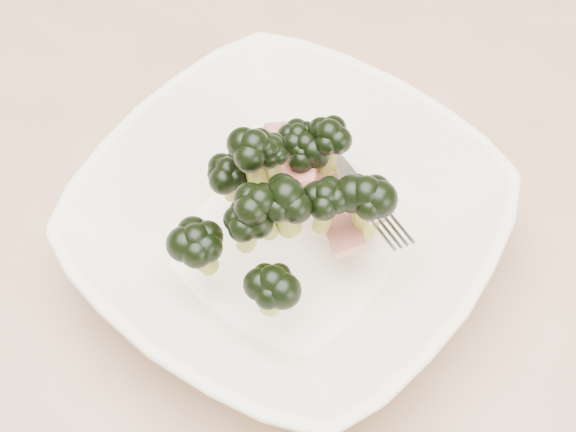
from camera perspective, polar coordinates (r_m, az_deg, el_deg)
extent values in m
cube|color=tan|center=(0.64, -6.45, -2.35)|extent=(1.20, 0.80, 0.04)
cylinder|color=tan|center=(1.34, -18.03, 10.14)|extent=(0.06, 0.06, 0.71)
imported|color=#EFE6CB|center=(0.59, 0.00, -0.78)|extent=(0.34, 0.34, 0.07)
cylinder|color=olive|center=(0.59, 1.24, 4.15)|extent=(0.02, 0.01, 0.03)
ellipsoid|color=black|center=(0.58, 1.27, 5.17)|extent=(0.03, 0.03, 0.02)
cylinder|color=olive|center=(0.59, -4.18, 2.25)|extent=(0.02, 0.01, 0.03)
ellipsoid|color=black|center=(0.58, -4.29, 3.28)|extent=(0.03, 0.03, 0.03)
cylinder|color=olive|center=(0.57, -2.34, 3.35)|extent=(0.02, 0.02, 0.05)
ellipsoid|color=black|center=(0.55, -2.44, 5.08)|extent=(0.04, 0.04, 0.03)
cylinder|color=olive|center=(0.55, 2.61, 0.20)|extent=(0.02, 0.02, 0.04)
ellipsoid|color=black|center=(0.53, 2.70, 1.47)|extent=(0.03, 0.03, 0.03)
cylinder|color=olive|center=(0.59, 1.40, 3.50)|extent=(0.02, 0.01, 0.03)
ellipsoid|color=black|center=(0.58, 1.43, 4.48)|extent=(0.03, 0.03, 0.02)
cylinder|color=olive|center=(0.56, 5.33, 0.02)|extent=(0.02, 0.02, 0.05)
ellipsoid|color=black|center=(0.54, 5.56, 1.65)|extent=(0.04, 0.04, 0.03)
cylinder|color=olive|center=(0.60, 2.83, 4.24)|extent=(0.01, 0.03, 0.05)
ellipsoid|color=black|center=(0.58, 2.95, 5.93)|extent=(0.03, 0.03, 0.03)
cylinder|color=olive|center=(0.54, -1.06, -5.82)|extent=(0.02, 0.01, 0.04)
ellipsoid|color=black|center=(0.52, -1.10, -4.69)|extent=(0.04, 0.04, 0.03)
cylinder|color=olive|center=(0.54, -1.91, -0.25)|extent=(0.02, 0.02, 0.04)
ellipsoid|color=black|center=(0.52, -1.98, 1.11)|extent=(0.04, 0.04, 0.03)
cylinder|color=olive|center=(0.54, -0.13, 0.12)|extent=(0.02, 0.02, 0.04)
ellipsoid|color=black|center=(0.52, -0.14, 1.48)|extent=(0.04, 0.04, 0.03)
cylinder|color=olive|center=(0.55, -2.76, -1.38)|extent=(0.02, 0.02, 0.04)
ellipsoid|color=black|center=(0.53, -2.87, 0.01)|extent=(0.03, 0.03, 0.03)
cylinder|color=olive|center=(0.60, 0.69, 4.54)|extent=(0.02, 0.01, 0.04)
ellipsoid|color=black|center=(0.58, 0.71, 5.80)|extent=(0.03, 0.03, 0.02)
cylinder|color=olive|center=(0.57, -1.13, 3.45)|extent=(0.01, 0.02, 0.04)
ellipsoid|color=black|center=(0.55, -1.17, 4.90)|extent=(0.03, 0.03, 0.02)
cylinder|color=olive|center=(0.57, -6.35, -2.87)|extent=(0.03, 0.02, 0.04)
ellipsoid|color=black|center=(0.55, -6.58, -1.62)|extent=(0.04, 0.04, 0.03)
cube|color=maroon|center=(0.60, -1.06, 2.49)|extent=(0.05, 0.05, 0.01)
cube|color=maroon|center=(0.60, 4.14, 1.37)|extent=(0.06, 0.05, 0.02)
cube|color=maroon|center=(0.59, 4.70, -0.30)|extent=(0.05, 0.05, 0.01)
cube|color=maroon|center=(0.59, 0.60, 3.71)|extent=(0.05, 0.05, 0.02)
cube|color=maroon|center=(0.57, 3.86, -0.81)|extent=(0.05, 0.05, 0.02)
cube|color=maroon|center=(0.60, -0.14, 5.09)|extent=(0.04, 0.04, 0.02)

